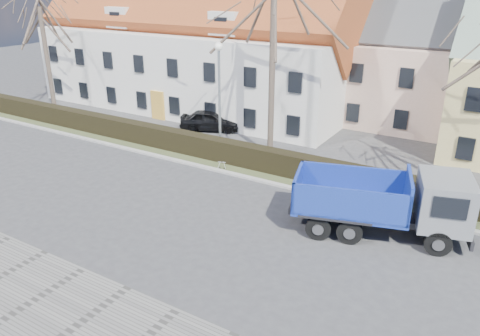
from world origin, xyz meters
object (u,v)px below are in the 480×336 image
Objects in this scene: dump_truck at (374,201)px; streetlight at (220,100)px; parked_car_a at (211,120)px; cart_frame at (219,165)px.

streetlight is (-10.81, 4.69, 1.94)m from dump_truck.
streetlight is at bearing 140.38° from dump_truck.
streetlight reaches higher than parked_car_a.
streetlight is at bearing -163.36° from parked_car_a.
parked_car_a reaches higher than cart_frame.
dump_truck reaches higher than cart_frame.
dump_truck reaches higher than parked_car_a.
dump_truck is at bearing -23.44° from streetlight.
streetlight reaches higher than dump_truck.
parked_car_a is at bearing 131.29° from streetlight.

